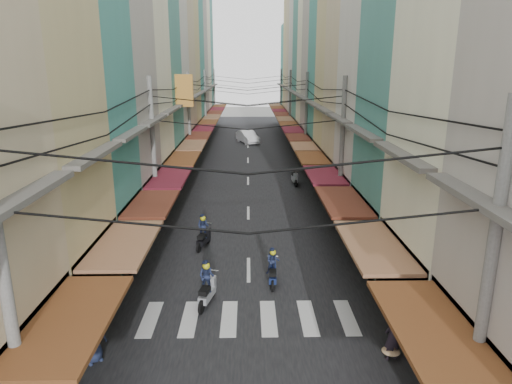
{
  "coord_description": "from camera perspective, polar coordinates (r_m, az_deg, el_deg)",
  "views": [
    {
      "loc": [
        -0.01,
        -20.4,
        8.69
      ],
      "look_at": [
        0.45,
        4.64,
        1.72
      ],
      "focal_mm": 32.0,
      "sensor_mm": 36.0,
      "label": 1
    }
  ],
  "objects": [
    {
      "name": "building_row_right",
      "position": [
        37.7,
        11.57,
        16.35
      ],
      "size": [
        7.8,
        68.98,
        22.59
      ],
      "color": "teal",
      "rests_on": "ground"
    },
    {
      "name": "pedestrians",
      "position": [
        25.93,
        -10.43,
        -1.89
      ],
      "size": [
        10.98,
        24.1,
        2.19
      ],
      "color": "#281F2A",
      "rests_on": "ground"
    },
    {
      "name": "traffic_sign",
      "position": [
        21.53,
        13.09,
        -2.99
      ],
      "size": [
        0.1,
        0.6,
        2.76
      ],
      "color": "gray",
      "rests_on": "ground"
    },
    {
      "name": "moving_scooters",
      "position": [
        22.1,
        -1.65,
        -6.15
      ],
      "size": [
        6.14,
        19.73,
        1.78
      ],
      "color": "black",
      "rests_on": "ground"
    },
    {
      "name": "utility_poles",
      "position": [
        35.48,
        -1.05,
        12.16
      ],
      "size": [
        10.2,
        66.13,
        8.2
      ],
      "color": "gray",
      "rests_on": "ground"
    },
    {
      "name": "white_car",
      "position": [
        53.18,
        -1.04,
        6.15
      ],
      "size": [
        5.46,
        3.62,
        1.79
      ],
      "primitive_type": "imported",
      "rotation": [
        0.0,
        0.0,
        0.35
      ],
      "color": "silver",
      "rests_on": "ground"
    },
    {
      "name": "sidewalk_right",
      "position": [
        41.83,
        7.95,
        3.46
      ],
      "size": [
        3.0,
        80.0,
        0.06
      ],
      "primitive_type": "cube",
      "color": "gray",
      "rests_on": "ground"
    },
    {
      "name": "crosswalk",
      "position": [
        16.81,
        -0.9,
        -15.47
      ],
      "size": [
        7.55,
        2.4,
        0.01
      ],
      "color": "silver",
      "rests_on": "ground"
    },
    {
      "name": "parked_scooters",
      "position": [
        18.6,
        12.08,
        -11.07
      ],
      "size": [
        12.73,
        12.52,
        0.97
      ],
      "color": "black",
      "rests_on": "ground"
    },
    {
      "name": "ground",
      "position": [
        22.18,
        -0.95,
        -7.51
      ],
      "size": [
        160.0,
        160.0,
        0.0
      ],
      "primitive_type": "plane",
      "color": "slate",
      "rests_on": "ground"
    },
    {
      "name": "building_row_left",
      "position": [
        37.82,
        -13.71,
        16.78
      ],
      "size": [
        7.8,
        67.67,
        23.7
      ],
      "color": "silver",
      "rests_on": "ground"
    },
    {
      "name": "bicycle",
      "position": [
        25.89,
        14.42,
        -4.57
      ],
      "size": [
        1.61,
        1.06,
        1.04
      ],
      "primitive_type": "imported",
      "rotation": [
        0.0,
        0.0,
        1.21
      ],
      "color": "black",
      "rests_on": "ground"
    },
    {
      "name": "market_umbrella",
      "position": [
        18.17,
        22.61,
        -7.29
      ],
      "size": [
        2.16,
        2.16,
        2.28
      ],
      "color": "#B2B2B7",
      "rests_on": "ground"
    },
    {
      "name": "sidewalk_left",
      "position": [
        41.83,
        -9.96,
        3.37
      ],
      "size": [
        3.0,
        80.0,
        0.06
      ],
      "primitive_type": "cube",
      "color": "gray",
      "rests_on": "ground"
    },
    {
      "name": "road",
      "position": [
        41.33,
        -1.01,
        3.43
      ],
      "size": [
        10.0,
        80.0,
        0.02
      ],
      "primitive_type": "cube",
      "color": "black",
      "rests_on": "ground"
    }
  ]
}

